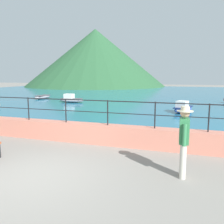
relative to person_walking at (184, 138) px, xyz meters
name	(u,v)px	position (x,y,z in m)	size (l,w,h in m)	color
ground_plane	(33,176)	(-3.49, -1.10, -0.98)	(120.00, 120.00, 0.00)	gray
promenade_wall	(86,133)	(-3.49, 2.10, -0.63)	(20.00, 0.56, 0.70)	tan
railing	(86,107)	(-3.49, 2.10, 0.34)	(18.44, 0.04, 0.90)	black
lake_water	(159,94)	(-3.49, 24.74, -0.95)	(64.00, 44.32, 0.06)	#236B89
hill_main	(95,58)	(-20.09, 44.35, 5.28)	(30.90, 30.90, 12.51)	#285633
person_walking	(184,138)	(0.00, 0.00, 0.00)	(0.38, 0.57, 1.75)	beige
boat_1	(42,97)	(-14.30, 15.17, -0.72)	(0.93, 2.31, 0.36)	gray
boat_2	(183,108)	(-0.24, 10.31, -0.65)	(1.51, 2.46, 0.76)	#2D4C9E
boat_3	(71,99)	(-9.92, 13.14, -0.65)	(2.30, 0.90, 0.76)	gray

